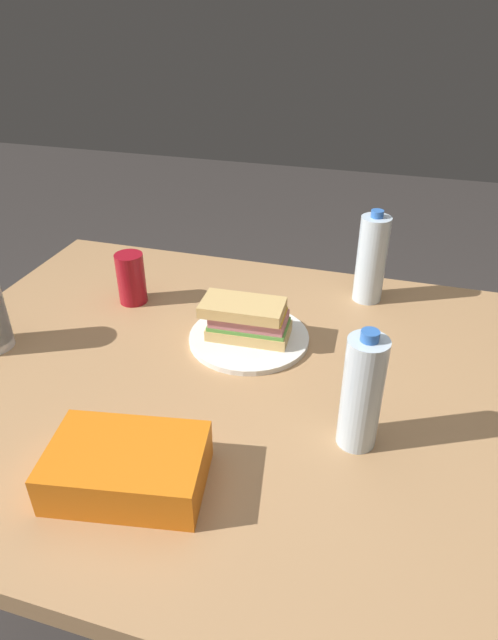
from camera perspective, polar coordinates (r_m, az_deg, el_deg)
ground_plane at (r=1.60m, az=1.05°, el=-27.71°), size 8.00×8.00×0.00m
dining_table at (r=1.09m, az=1.38°, el=-10.25°), size 1.42×1.00×0.74m
paper_plate at (r=1.14m, az=0.00°, el=-1.87°), size 0.26×0.26×0.01m
sandwich at (r=1.12m, az=-0.21°, el=0.10°), size 0.19×0.10×0.08m
soda_can_red at (r=1.29m, az=-12.40°, el=4.34°), size 0.07×0.07×0.12m
chip_bag at (r=0.85m, az=-12.80°, el=-14.96°), size 0.25×0.19×0.07m
water_bottle_tall at (r=0.86m, az=11.90°, el=-7.57°), size 0.06×0.06×0.22m
water_bottle_spare at (r=1.28m, az=12.87°, el=6.33°), size 0.07×0.07×0.22m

